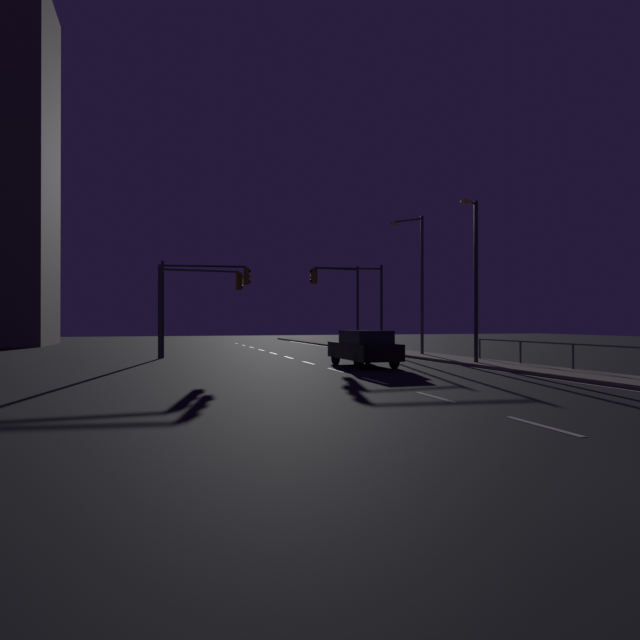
# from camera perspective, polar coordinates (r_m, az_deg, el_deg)

# --- Properties ---
(ground_plane) EXTENTS (112.00, 112.00, 0.00)m
(ground_plane) POSITION_cam_1_polar(r_m,az_deg,el_deg) (21.91, 1.25, -5.29)
(ground_plane) COLOR black
(ground_plane) RESTS_ON ground
(sidewalk_right) EXTENTS (2.34, 77.00, 0.14)m
(sidewalk_right) POSITION_cam_1_polar(r_m,az_deg,el_deg) (25.17, 17.39, -4.46)
(sidewalk_right) COLOR gray
(sidewalk_right) RESTS_ON ground
(lane_markings_center) EXTENTS (0.14, 50.00, 0.01)m
(lane_markings_center) POSITION_cam_1_polar(r_m,az_deg,el_deg) (25.25, -1.24, -4.60)
(lane_markings_center) COLOR silver
(lane_markings_center) RESTS_ON ground
(lane_edge_line) EXTENTS (0.14, 53.00, 0.01)m
(lane_edge_line) POSITION_cam_1_polar(r_m,az_deg,el_deg) (28.77, 9.40, -4.07)
(lane_edge_line) COLOR silver
(lane_edge_line) RESTS_ON ground
(car) EXTENTS (1.91, 4.43, 1.57)m
(car) POSITION_cam_1_polar(r_m,az_deg,el_deg) (23.45, 4.73, -2.94)
(car) COLOR black
(car) RESTS_ON ground
(traffic_light_far_center) EXTENTS (4.60, 0.80, 5.39)m
(traffic_light_far_center) POSITION_cam_1_polar(r_m,az_deg,el_deg) (33.20, 3.27, 3.29)
(traffic_light_far_center) COLOR #2D3033
(traffic_light_far_center) RESTS_ON sidewalk_right
(traffic_light_far_right) EXTENTS (4.56, 0.50, 4.98)m
(traffic_light_far_right) POSITION_cam_1_polar(r_m,az_deg,el_deg) (29.61, -12.84, 2.91)
(traffic_light_far_right) COLOR #4C4C51
(traffic_light_far_right) RESTS_ON ground
(traffic_light_mid_right) EXTENTS (3.60, 0.52, 5.75)m
(traffic_light_mid_right) POSITION_cam_1_polar(r_m,az_deg,el_deg) (37.26, 2.00, 3.20)
(traffic_light_mid_right) COLOR #2D3033
(traffic_light_mid_right) RESTS_ON sidewalk_right
(traffic_light_far_left) EXTENTS (4.74, 0.91, 5.23)m
(traffic_light_far_left) POSITION_cam_1_polar(r_m,az_deg,el_deg) (29.72, -12.45, 3.25)
(traffic_light_far_left) COLOR #38383D
(traffic_light_far_left) RESTS_ON ground
(street_lamp_mid_block) EXTENTS (1.47, 1.67, 7.82)m
(street_lamp_mid_block) POSITION_cam_1_polar(r_m,az_deg,el_deg) (31.03, 10.32, 5.10)
(street_lamp_mid_block) COLOR #4C4C51
(street_lamp_mid_block) RESTS_ON sidewalk_right
(street_lamp_across_street) EXTENTS (1.35, 1.03, 7.24)m
(street_lamp_across_street) POSITION_cam_1_polar(r_m,az_deg,el_deg) (24.80, 16.16, 5.62)
(street_lamp_across_street) COLOR #2D3033
(street_lamp_across_street) RESTS_ON sidewalk_right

